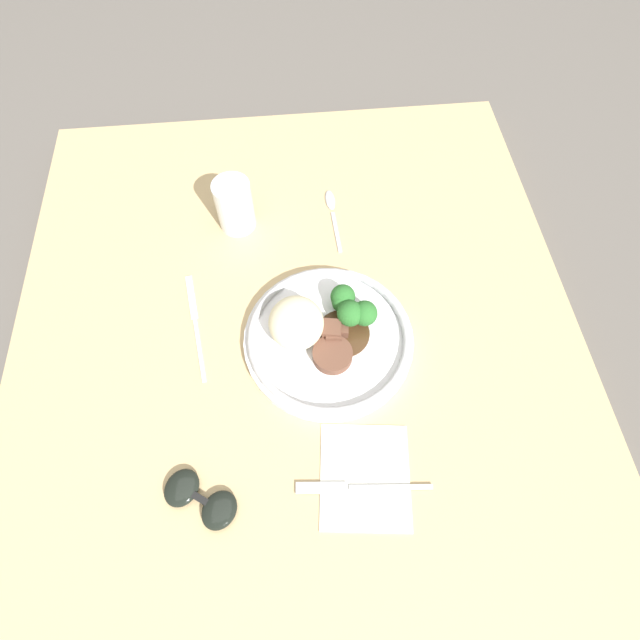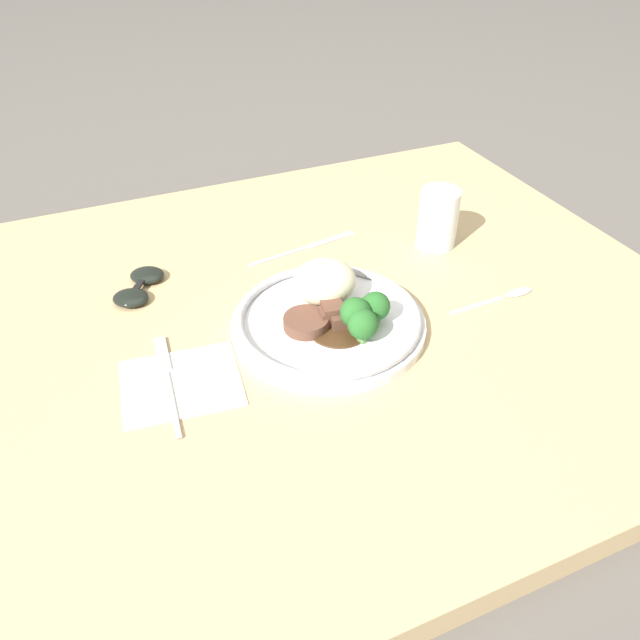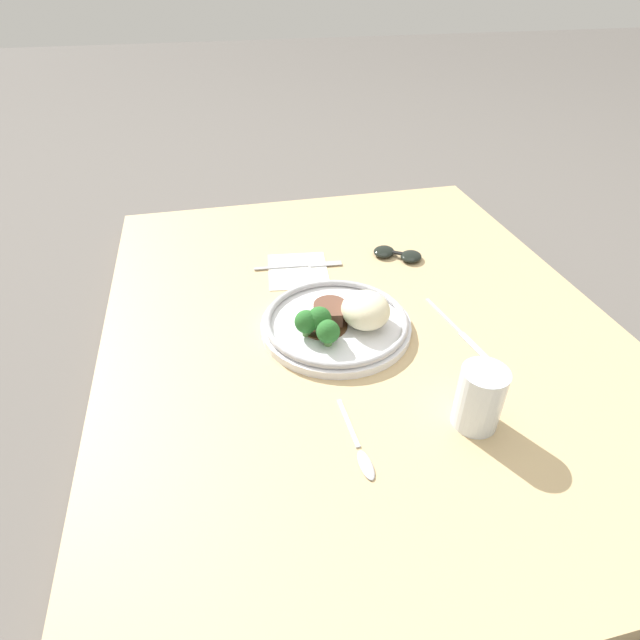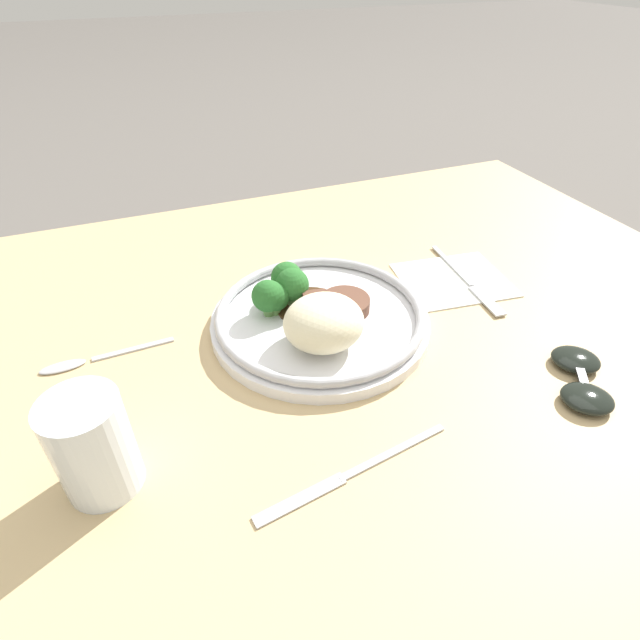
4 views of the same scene
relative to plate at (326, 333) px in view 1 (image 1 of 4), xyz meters
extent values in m
plane|color=#5B5651|center=(-0.02, 0.05, -0.06)|extent=(8.00, 8.00, 0.00)
cube|color=tan|center=(-0.02, 0.05, -0.04)|extent=(1.15, 0.93, 0.04)
cube|color=silver|center=(-0.22, -0.03, -0.02)|extent=(0.16, 0.14, 0.00)
cylinder|color=white|center=(-0.01, 0.00, -0.01)|extent=(0.27, 0.27, 0.01)
torus|color=#B2B2B7|center=(-0.01, 0.00, 0.00)|extent=(0.26, 0.26, 0.01)
ellipsoid|color=beige|center=(0.01, 0.04, 0.02)|extent=(0.09, 0.09, 0.06)
cylinder|color=brown|center=(-0.04, -0.01, 0.00)|extent=(0.06, 0.06, 0.02)
cylinder|color=#472D19|center=(0.00, -0.03, -0.01)|extent=(0.09, 0.09, 0.00)
cube|color=brown|center=(-0.01, -0.01, 0.00)|extent=(0.03, 0.03, 0.02)
cube|color=brown|center=(0.00, -0.01, 0.01)|extent=(0.03, 0.03, 0.03)
cube|color=brown|center=(0.00, -0.03, 0.00)|extent=(0.02, 0.02, 0.02)
cylinder|color=#568442|center=(0.02, -0.04, 0.00)|extent=(0.01, 0.01, 0.02)
sphere|color=#286628|center=(0.02, -0.04, 0.02)|extent=(0.04, 0.04, 0.04)
cylinder|color=#568442|center=(0.05, -0.03, 0.00)|extent=(0.01, 0.01, 0.01)
sphere|color=#286628|center=(0.05, -0.03, 0.02)|extent=(0.04, 0.04, 0.04)
cylinder|color=#568442|center=(0.04, -0.03, 0.00)|extent=(0.01, 0.01, 0.01)
sphere|color=#286628|center=(0.04, -0.03, 0.02)|extent=(0.04, 0.04, 0.04)
cylinder|color=#568442|center=(0.02, -0.06, 0.00)|extent=(0.01, 0.01, 0.01)
sphere|color=#286628|center=(0.02, -0.06, 0.02)|extent=(0.04, 0.04, 0.04)
cylinder|color=orange|center=(0.26, 0.14, 0.01)|extent=(0.06, 0.06, 0.07)
cylinder|color=silver|center=(0.26, 0.14, 0.03)|extent=(0.07, 0.07, 0.10)
cube|color=#B7B7BC|center=(-0.24, -0.07, -0.02)|extent=(0.02, 0.12, 0.00)
cube|color=#B7B7BC|center=(-0.23, 0.03, -0.02)|extent=(0.02, 0.07, 0.00)
cube|color=#B7B7BC|center=(0.00, 0.20, -0.02)|extent=(0.12, 0.03, 0.00)
cube|color=#B7B7BC|center=(0.10, 0.22, -0.02)|extent=(0.09, 0.03, 0.00)
cube|color=#B7B7BC|center=(0.22, -0.04, -0.02)|extent=(0.09, 0.01, 0.00)
ellipsoid|color=#B7B7BC|center=(0.30, -0.04, -0.02)|extent=(0.05, 0.02, 0.01)
ellipsoid|color=black|center=(-0.25, 0.17, -0.01)|extent=(0.07, 0.07, 0.02)
ellipsoid|color=black|center=(-0.22, 0.22, -0.01)|extent=(0.07, 0.07, 0.02)
cube|color=black|center=(-0.23, 0.20, -0.01)|extent=(0.02, 0.03, 0.00)
camera|label=1|loc=(-0.37, 0.05, 0.70)|focal=28.00mm
camera|label=2|loc=(-0.29, -0.63, 0.52)|focal=35.00mm
camera|label=3|loc=(0.69, -0.19, 0.54)|focal=28.00mm
camera|label=4|loc=(0.18, 0.46, 0.37)|focal=28.00mm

